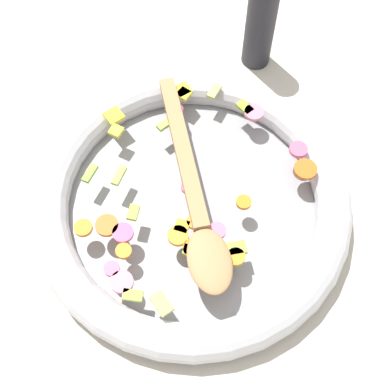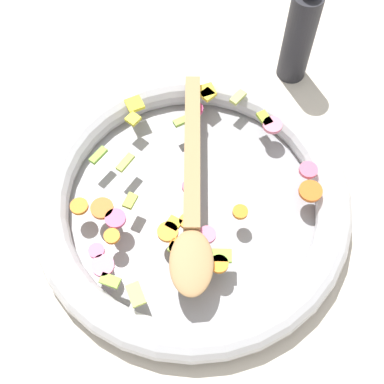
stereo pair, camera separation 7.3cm
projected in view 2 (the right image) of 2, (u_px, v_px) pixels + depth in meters
ground_plane at (192, 208)px, 0.77m from camera, size 4.00×4.00×0.00m
skillet at (192, 201)px, 0.75m from camera, size 0.45×0.45×0.05m
chopped_vegetables at (181, 195)px, 0.72m from camera, size 0.30×0.34×0.01m
wooden_spoon at (192, 200)px, 0.71m from camera, size 0.33×0.17×0.01m
pepper_mill at (300, 35)px, 0.81m from camera, size 0.05×0.05×0.19m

